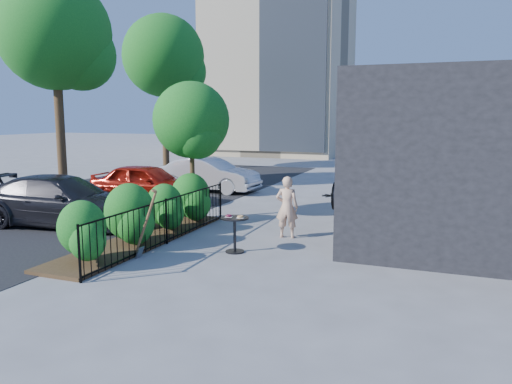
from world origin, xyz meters
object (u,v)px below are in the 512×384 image
at_px(street_tree_near, 56,41).
at_px(car_red, 147,183).
at_px(car_silver, 209,175).
at_px(patio_tree, 193,125).
at_px(cafe_table, 235,228).
at_px(street_tree_far, 164,61).
at_px(shovel, 145,228).
at_px(car_darkgrey, 62,201).
at_px(woman, 287,207).

height_order(street_tree_near, car_red, street_tree_near).
distance_m(street_tree_near, car_silver, 7.93).
height_order(patio_tree, cafe_table, patio_tree).
relative_size(street_tree_far, car_silver, 2.01).
height_order(shovel, car_red, shovel).
height_order(patio_tree, car_darkgrey, patio_tree).
xyz_separation_m(patio_tree, street_tree_far, (-7.70, 11.20, 3.15)).
bearing_deg(street_tree_far, woman, -48.49).
bearing_deg(shovel, car_red, 122.98).
xyz_separation_m(street_tree_far, car_silver, (5.64, -6.11, -5.24)).
relative_size(patio_tree, woman, 2.54).
distance_m(patio_tree, car_darkgrey, 4.18).
bearing_deg(street_tree_near, car_darkgrey, -48.16).
distance_m(cafe_table, shovel, 1.95).
distance_m(street_tree_near, shovel, 12.44).
relative_size(street_tree_near, cafe_table, 9.77).
bearing_deg(car_darkgrey, street_tree_far, 12.22).
bearing_deg(street_tree_near, patio_tree, -22.57).
distance_m(street_tree_near, cafe_table, 13.04).
height_order(street_tree_near, car_darkgrey, street_tree_near).
bearing_deg(patio_tree, woman, -19.31).
height_order(patio_tree, street_tree_near, street_tree_near).
relative_size(patio_tree, car_red, 0.98).
distance_m(street_tree_far, car_darkgrey, 15.00).
height_order(shovel, car_silver, shovel).
xyz_separation_m(street_tree_far, woman, (10.91, -12.32, -5.14)).
bearing_deg(street_tree_far, street_tree_near, -90.00).
height_order(street_tree_far, car_silver, street_tree_far).
relative_size(street_tree_far, cafe_table, 9.77).
height_order(street_tree_near, street_tree_far, same).
bearing_deg(street_tree_near, woman, -21.62).
bearing_deg(car_silver, car_darkgrey, 175.30).
height_order(woman, car_darkgrey, woman).
relative_size(street_tree_near, shovel, 5.35).
bearing_deg(car_darkgrey, shovel, -123.53).
distance_m(patio_tree, woman, 3.94).
relative_size(street_tree_far, woman, 5.35).
xyz_separation_m(street_tree_near, car_red, (4.82, -1.26, -5.23)).
distance_m(car_red, car_darkgrey, 3.99).
relative_size(patio_tree, cafe_table, 4.65).
height_order(street_tree_far, shovel, street_tree_far).
height_order(cafe_table, car_red, car_red).
bearing_deg(car_silver, car_red, 168.21).
xyz_separation_m(shovel, car_silver, (-3.04, 9.10, -0.00)).
relative_size(shovel, car_red, 0.39).
distance_m(street_tree_far, car_red, 11.68).
xyz_separation_m(shovel, car_darkgrey, (-3.98, 1.96, 0.01)).
xyz_separation_m(cafe_table, woman, (0.67, 1.71, 0.22)).
distance_m(shovel, car_red, 7.09).
xyz_separation_m(patio_tree, shovel, (0.98, -4.01, -2.08)).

